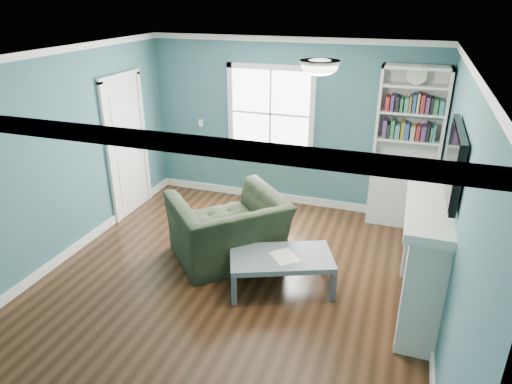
% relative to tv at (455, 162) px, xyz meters
% --- Properties ---
extents(floor, '(5.00, 5.00, 0.00)m').
position_rel_tv_xyz_m(floor, '(-2.20, -0.20, -1.72)').
color(floor, black).
rests_on(floor, ground).
extents(room_walls, '(5.00, 5.00, 5.00)m').
position_rel_tv_xyz_m(room_walls, '(-2.20, -0.20, -0.14)').
color(room_walls, '#356669').
rests_on(room_walls, ground).
extents(trim, '(4.50, 5.00, 2.60)m').
position_rel_tv_xyz_m(trim, '(-2.20, -0.20, -0.49)').
color(trim, white).
rests_on(trim, ground).
extents(window, '(1.40, 0.06, 1.50)m').
position_rel_tv_xyz_m(window, '(-2.50, 2.29, -0.27)').
color(window, white).
rests_on(window, room_walls).
extents(bookshelf, '(0.90, 0.35, 2.31)m').
position_rel_tv_xyz_m(bookshelf, '(-0.43, 2.10, -0.80)').
color(bookshelf, silver).
rests_on(bookshelf, ground).
extents(fireplace, '(0.44, 1.58, 1.30)m').
position_rel_tv_xyz_m(fireplace, '(-0.12, 0.00, -1.09)').
color(fireplace, black).
rests_on(fireplace, ground).
extents(tv, '(0.06, 1.10, 0.65)m').
position_rel_tv_xyz_m(tv, '(0.00, 0.00, 0.00)').
color(tv, black).
rests_on(tv, fireplace).
extents(door, '(0.12, 0.98, 2.17)m').
position_rel_tv_xyz_m(door, '(-4.42, 1.20, -0.65)').
color(door, silver).
rests_on(door, ground).
extents(ceiling_fixture, '(0.38, 0.38, 0.15)m').
position_rel_tv_xyz_m(ceiling_fixture, '(-1.30, -0.10, 0.82)').
color(ceiling_fixture, white).
rests_on(ceiling_fixture, room_walls).
extents(light_switch, '(0.08, 0.01, 0.12)m').
position_rel_tv_xyz_m(light_switch, '(-3.70, 2.28, -0.52)').
color(light_switch, white).
rests_on(light_switch, room_walls).
extents(recliner, '(1.55, 1.54, 1.16)m').
position_rel_tv_xyz_m(recliner, '(-2.44, 0.32, -1.15)').
color(recliner, black).
rests_on(recliner, ground).
extents(coffee_table, '(1.32, 1.03, 0.42)m').
position_rel_tv_xyz_m(coffee_table, '(-1.63, -0.07, -1.36)').
color(coffee_table, '#505661').
rests_on(coffee_table, ground).
extents(paper_sheet, '(0.40, 0.41, 0.00)m').
position_rel_tv_xyz_m(paper_sheet, '(-1.59, -0.08, -1.30)').
color(paper_sheet, white).
rests_on(paper_sheet, coffee_table).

